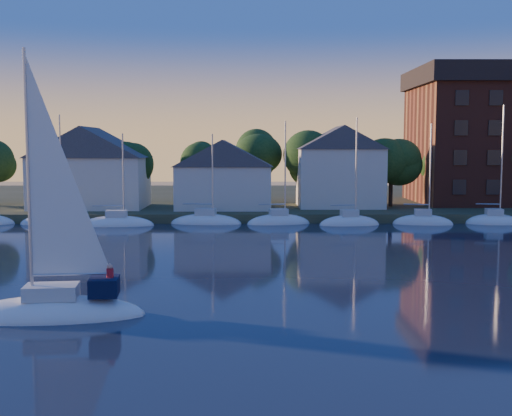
{
  "coord_description": "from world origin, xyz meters",
  "views": [
    {
      "loc": [
        -2.61,
        -18.88,
        8.5
      ],
      "look_at": [
        -2.38,
        22.0,
        4.47
      ],
      "focal_mm": 45.0,
      "sensor_mm": 36.0,
      "label": 1
    }
  ],
  "objects_px": {
    "clubhouse_centre": "(224,173)",
    "clubhouse_east": "(340,166)",
    "clubhouse_west": "(90,166)",
    "hero_sailboat": "(55,306)"
  },
  "relations": [
    {
      "from": "clubhouse_centre",
      "to": "clubhouse_east",
      "type": "bearing_deg",
      "value": 8.13
    },
    {
      "from": "clubhouse_west",
      "to": "hero_sailboat",
      "type": "distance_m",
      "value": 47.13
    },
    {
      "from": "clubhouse_west",
      "to": "clubhouse_centre",
      "type": "height_order",
      "value": "clubhouse_west"
    },
    {
      "from": "clubhouse_west",
      "to": "hero_sailboat",
      "type": "bearing_deg",
      "value": -78.14
    },
    {
      "from": "clubhouse_west",
      "to": "clubhouse_east",
      "type": "bearing_deg",
      "value": 1.91
    },
    {
      "from": "clubhouse_west",
      "to": "hero_sailboat",
      "type": "relative_size",
      "value": 0.96
    },
    {
      "from": "clubhouse_west",
      "to": "clubhouse_centre",
      "type": "relative_size",
      "value": 1.18
    },
    {
      "from": "clubhouse_centre",
      "to": "clubhouse_west",
      "type": "bearing_deg",
      "value": 176.42
    },
    {
      "from": "clubhouse_east",
      "to": "hero_sailboat",
      "type": "height_order",
      "value": "hero_sailboat"
    },
    {
      "from": "clubhouse_centre",
      "to": "clubhouse_east",
      "type": "xyz_separation_m",
      "value": [
        14.0,
        2.0,
        0.87
      ]
    }
  ]
}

